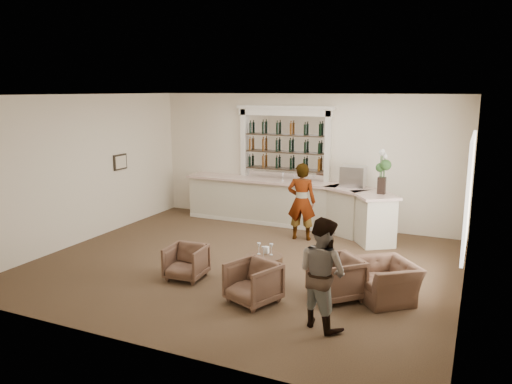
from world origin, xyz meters
TOP-DOWN VIEW (x-y plane):
  - ground at (0.00, 0.00)m, footprint 8.00×8.00m
  - room_shell at (0.16, 0.71)m, footprint 8.04×7.02m
  - bar_counter at (-0.16, 3.00)m, footprint 5.72×1.80m
  - back_bar_alcove at (-0.50, 3.41)m, footprint 2.64×0.25m
  - cocktail_table at (0.74, -0.72)m, footprint 0.67×0.67m
  - sommelier at (0.46, 2.05)m, footprint 0.71×0.53m
  - guest at (2.17, -1.92)m, footprint 0.99×0.91m
  - armchair_left at (-0.64, -1.14)m, footprint 0.71×0.73m
  - armchair_center at (0.92, -1.60)m, footprint 0.95×0.96m
  - armchair_right at (2.09, -0.88)m, footprint 1.09×1.09m
  - armchair_far at (2.86, -0.59)m, footprint 1.29×1.30m
  - espresso_machine at (1.40, 3.03)m, footprint 0.57×0.48m
  - flower_vase at (2.16, 2.48)m, footprint 0.26×0.26m
  - wine_glass_bar_left at (0.13, 2.95)m, footprint 0.07×0.07m
  - wine_glass_bar_right at (-0.40, 3.06)m, footprint 0.07×0.07m
  - wine_glass_tbl_a at (0.62, -0.69)m, footprint 0.07×0.07m
  - wine_glass_tbl_b at (0.84, -0.64)m, footprint 0.07×0.07m
  - wine_glass_tbl_c at (0.78, -0.85)m, footprint 0.07×0.07m
  - napkin_holder at (0.72, -0.58)m, footprint 0.08×0.08m

SIDE VIEW (x-z plane):
  - ground at x=0.00m, z-range 0.00..0.00m
  - cocktail_table at x=0.74m, z-range 0.00..0.50m
  - armchair_left at x=-0.64m, z-range 0.00..0.62m
  - armchair_far at x=2.86m, z-range 0.00..0.64m
  - armchair_center at x=0.92m, z-range 0.00..0.68m
  - armchair_right at x=2.09m, z-range 0.00..0.71m
  - napkin_holder at x=0.72m, z-range 0.50..0.62m
  - bar_counter at x=-0.16m, z-range 0.00..1.14m
  - wine_glass_tbl_a at x=0.62m, z-range 0.50..0.71m
  - wine_glass_tbl_b at x=0.84m, z-range 0.50..0.71m
  - wine_glass_tbl_c at x=0.78m, z-range 0.50..0.71m
  - guest at x=2.17m, z-range 0.00..1.63m
  - sommelier at x=0.46m, z-range 0.00..1.78m
  - wine_glass_bar_left at x=0.13m, z-range 1.14..1.35m
  - wine_glass_bar_right at x=-0.40m, z-range 1.14..1.35m
  - espresso_machine at x=1.40m, z-range 1.14..1.63m
  - flower_vase at x=2.16m, z-range 1.20..2.19m
  - back_bar_alcove at x=-0.50m, z-range 0.53..3.53m
  - room_shell at x=0.16m, z-range 0.68..4.00m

